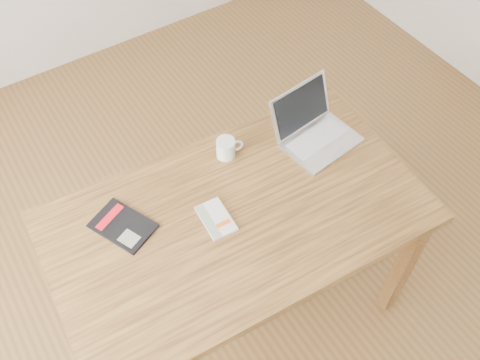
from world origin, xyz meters
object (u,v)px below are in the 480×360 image
laptop (314,129)px  coffee_mug (227,148)px  black_guidebook (123,226)px  white_guidebook (216,219)px  desk (237,229)px

laptop → coffee_mug: (-0.33, 0.11, -0.00)m
black_guidebook → laptop: 0.81m
black_guidebook → coffee_mug: size_ratio=2.38×
black_guidebook → coffee_mug: (0.47, 0.08, 0.04)m
laptop → coffee_mug: laptop is taller
white_guidebook → coffee_mug: 0.30m
black_guidebook → laptop: laptop is taller
desk → laptop: laptop is taller
desk → black_guidebook: bearing=157.8°
desk → laptop: 0.49m
black_guidebook → laptop: size_ratio=0.80×
coffee_mug → white_guidebook: bearing=-113.9°
desk → laptop: (0.45, 0.15, 0.13)m
white_guidebook → black_guidebook: (-0.28, 0.15, -0.00)m
white_guidebook → laptop: (0.52, 0.13, 0.04)m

